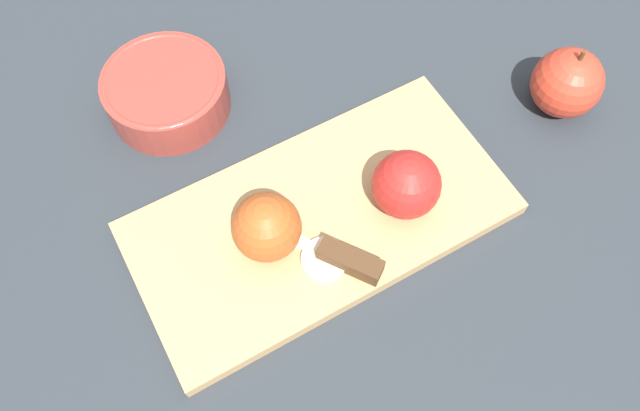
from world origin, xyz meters
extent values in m
plane|color=#282D33|center=(0.00, 0.00, 0.00)|extent=(4.00, 4.00, 0.00)
cube|color=tan|center=(0.00, 0.00, 0.01)|extent=(0.42, 0.25, 0.02)
sphere|color=red|center=(-0.08, 0.04, 0.05)|extent=(0.07, 0.07, 0.07)
cylinder|color=beige|center=(-0.08, 0.03, 0.05)|extent=(0.07, 0.02, 0.07)
sphere|color=#AD4C1E|center=(0.06, -0.01, 0.05)|extent=(0.07, 0.07, 0.07)
cylinder|color=beige|center=(0.07, -0.01, 0.05)|extent=(0.06, 0.04, 0.07)
cube|color=silver|center=(0.05, -0.01, 0.02)|extent=(0.05, 0.09, 0.00)
cube|color=#472D19|center=(0.01, 0.06, 0.03)|extent=(0.05, 0.07, 0.02)
cylinder|color=beige|center=(0.03, 0.04, 0.02)|extent=(0.05, 0.05, 0.01)
sphere|color=red|center=(-0.32, 0.05, 0.04)|extent=(0.08, 0.08, 0.08)
cylinder|color=#4C3319|center=(-0.32, 0.05, 0.09)|extent=(0.01, 0.01, 0.01)
cylinder|color=#99382D|center=(0.05, -0.23, 0.03)|extent=(0.14, 0.14, 0.05)
torus|color=#99382D|center=(0.05, -0.23, 0.05)|extent=(0.14, 0.14, 0.01)
camera|label=1|loc=(0.18, 0.24, 0.61)|focal=35.00mm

